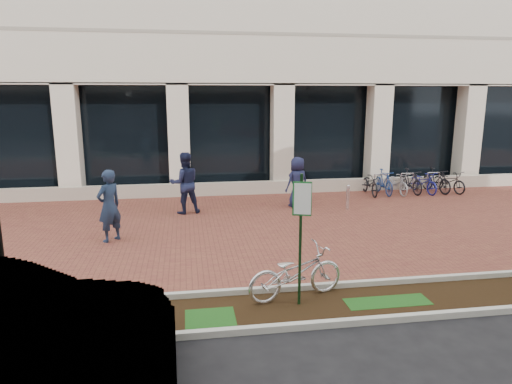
{
  "coord_description": "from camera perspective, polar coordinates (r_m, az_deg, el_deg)",
  "views": [
    {
      "loc": [
        -1.79,
        -12.73,
        3.83
      ],
      "look_at": [
        0.08,
        -0.8,
        1.23
      ],
      "focal_mm": 32.0,
      "sensor_mm": 36.0,
      "label": 1
    }
  ],
  "objects": [
    {
      "name": "ground",
      "position": [
        13.42,
        -0.87,
        -4.45
      ],
      "size": [
        120.0,
        120.0,
        0.0
      ],
      "primitive_type": "plane",
      "color": "black",
      "rests_on": "ground"
    },
    {
      "name": "brick_plaza",
      "position": [
        13.42,
        -0.87,
        -4.43
      ],
      "size": [
        40.0,
        9.0,
        0.01
      ],
      "primitive_type": "cube",
      "color": "brown",
      "rests_on": "ground"
    },
    {
      "name": "planting_strip",
      "position": [
        8.59,
        4.19,
        -14.34
      ],
      "size": [
        40.0,
        1.5,
        0.01
      ],
      "primitive_type": "cube",
      "color": "black",
      "rests_on": "ground"
    },
    {
      "name": "curb_plaza_side",
      "position": [
        9.23,
        3.13,
        -12.0
      ],
      "size": [
        40.0,
        0.12,
        0.12
      ],
      "primitive_type": "cube",
      "color": "beige",
      "rests_on": "ground"
    },
    {
      "name": "curb_street_side",
      "position": [
        7.92,
        5.46,
        -16.35
      ],
      "size": [
        40.0,
        0.12,
        0.12
      ],
      "primitive_type": "cube",
      "color": "beige",
      "rests_on": "ground"
    },
    {
      "name": "parking_sign",
      "position": [
        8.2,
        5.63,
        -3.94
      ],
      "size": [
        0.34,
        0.07,
        2.47
      ],
      "rotation": [
        0.0,
        0.0,
        -0.31
      ],
      "color": "#143717",
      "rests_on": "ground"
    },
    {
      "name": "locked_bicycle",
      "position": [
        8.83,
        5.0,
        -10.0
      ],
      "size": [
        2.06,
        1.13,
        1.03
      ],
      "primitive_type": "imported",
      "rotation": [
        0.0,
        0.0,
        1.81
      ],
      "color": "silver",
      "rests_on": "ground"
    },
    {
      "name": "pedestrian_left",
      "position": [
        12.55,
        -17.88,
        -1.67
      ],
      "size": [
        0.82,
        0.82,
        1.93
      ],
      "primitive_type": "imported",
      "rotation": [
        0.0,
        0.0,
        3.92
      ],
      "color": "#1E2E4C",
      "rests_on": "ground"
    },
    {
      "name": "pedestrian_mid",
      "position": [
        14.97,
        -8.91,
        1.11
      ],
      "size": [
        1.1,
        0.93,
        2.01
      ],
      "primitive_type": "imported",
      "rotation": [
        0.0,
        0.0,
        3.33
      ],
      "color": "#1B2143",
      "rests_on": "ground"
    },
    {
      "name": "pedestrian_right",
      "position": [
        15.73,
        5.2,
        1.24
      ],
      "size": [
        1.0,
        0.84,
        1.74
      ],
      "primitive_type": "imported",
      "rotation": [
        0.0,
        0.0,
        3.54
      ],
      "color": "#1B1F43",
      "rests_on": "ground"
    },
    {
      "name": "bollard",
      "position": [
        15.64,
        11.4,
        -0.61
      ],
      "size": [
        0.12,
        0.12,
        0.87
      ],
      "color": "silver",
      "rests_on": "ground"
    },
    {
      "name": "bike_rack_cluster",
      "position": [
        18.9,
        18.71,
        1.2
      ],
      "size": [
        4.13,
        1.75,
        0.97
      ],
      "rotation": [
        0.0,
        0.0,
        0.05
      ],
      "color": "black",
      "rests_on": "ground"
    }
  ]
}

